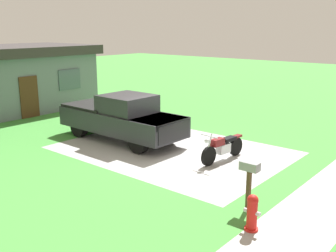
# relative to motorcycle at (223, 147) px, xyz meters

# --- Properties ---
(ground_plane) EXTENTS (80.00, 80.00, 0.00)m
(ground_plane) POSITION_rel_motorcycle_xyz_m (-0.21, 2.08, -0.47)
(ground_plane) COLOR #43903B
(driveway_pad) EXTENTS (5.93, 8.22, 0.01)m
(driveway_pad) POSITION_rel_motorcycle_xyz_m (-0.21, 2.08, -0.47)
(driveway_pad) COLOR #A3A3A3
(driveway_pad) RESTS_ON ground
(sidewalk_strip) EXTENTS (36.00, 1.80, 0.01)m
(sidewalk_strip) POSITION_rel_motorcycle_xyz_m (-0.21, -3.92, -0.47)
(sidewalk_strip) COLOR #ABABA6
(sidewalk_strip) RESTS_ON ground
(motorcycle) EXTENTS (2.21, 0.70, 1.09)m
(motorcycle) POSITION_rel_motorcycle_xyz_m (0.00, 0.00, 0.00)
(motorcycle) COLOR black
(motorcycle) RESTS_ON ground
(pickup_truck) EXTENTS (2.07, 5.65, 1.90)m
(pickup_truck) POSITION_rel_motorcycle_xyz_m (-0.44, 4.62, 0.48)
(pickup_truck) COLOR black
(pickup_truck) RESTS_ON ground
(fire_hydrant) EXTENTS (0.32, 0.40, 0.87)m
(fire_hydrant) POSITION_rel_motorcycle_xyz_m (-3.75, -3.14, -0.05)
(fire_hydrant) COLOR red
(fire_hydrant) RESTS_ON ground
(mailbox) EXTENTS (0.26, 0.48, 1.26)m
(mailbox) POSITION_rel_motorcycle_xyz_m (-2.82, -2.54, 0.51)
(mailbox) COLOR #4C3823
(mailbox) RESTS_ON ground
(neighbor_house) EXTENTS (9.60, 5.60, 3.50)m
(neighbor_house) POSITION_rel_motorcycle_xyz_m (-0.53, 13.69, 1.32)
(neighbor_house) COLOR slate
(neighbor_house) RESTS_ON ground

